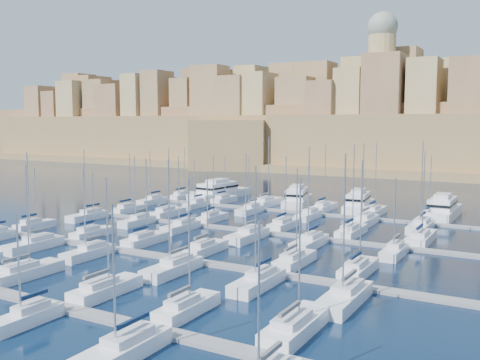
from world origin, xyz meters
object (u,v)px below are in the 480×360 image
Objects in this scene: sailboat_4 at (187,307)px; sailboat_2 at (26,272)px; motor_yacht_c at (359,203)px; motor_yacht_a at (219,191)px; motor_yacht_d at (443,209)px; motor_yacht_b at (297,199)px.

sailboat_2 is at bearing 178.75° from sailboat_4.
motor_yacht_a is at bearing 176.62° from motor_yacht_c.
motor_yacht_a is at bearing 119.62° from sailboat_4.
motor_yacht_b is at bearing -179.07° from motor_yacht_d.
motor_yacht_d is (13.17, 70.38, 0.99)m from sailboat_4.
motor_yacht_a and motor_yacht_b have the same top height.
motor_yacht_d is at bearing 79.40° from sailboat_4.
sailboat_4 reaches higher than motor_yacht_c.
motor_yacht_c is (-3.92, 69.52, 0.99)m from sailboat_4.
sailboat_4 is 0.71× the size of motor_yacht_a.
sailboat_4 is at bearing -60.38° from motor_yacht_a.
sailboat_4 is 82.48m from motor_yacht_a.
sailboat_4 reaches higher than motor_yacht_b.
sailboat_4 is 72.29m from motor_yacht_b.
sailboat_2 is at bearing -106.75° from motor_yacht_c.
motor_yacht_b is 1.06× the size of motor_yacht_c.
motor_yacht_d is at bearing 0.93° from motor_yacht_b.
motor_yacht_c is at bearing -1.39° from motor_yacht_b.
motor_yacht_b is at bearing -4.68° from motor_yacht_a.
motor_yacht_a is 1.19× the size of motor_yacht_d.
sailboat_4 is at bearing -1.25° from sailboat_2.
motor_yacht_c is (20.76, 68.98, 0.98)m from sailboat_2.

